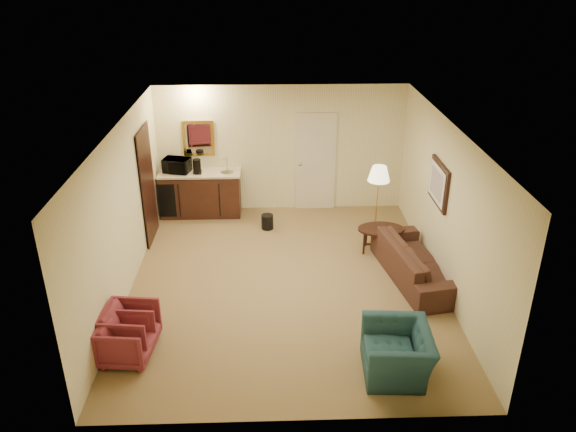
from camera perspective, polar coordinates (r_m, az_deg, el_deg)
The scene contains 12 objects.
ground at distance 9.26m, azimuth -0.21°, elevation -6.77°, with size 6.00×6.00×0.00m, color olive.
room_walls at distance 9.20m, azimuth -0.99°, elevation 4.92°, with size 5.02×6.01×2.61m.
wetbar_cabinet at distance 11.56m, azimuth -8.85°, elevation 2.27°, with size 1.64×0.58×0.92m, color #3A1912.
sofa at distance 9.42m, azimuth 12.99°, elevation -3.99°, with size 2.12×0.62×0.83m, color black.
teal_armchair at distance 7.39m, azimuth 11.10°, elevation -12.75°, with size 0.95×0.62×0.83m, color #1E414C.
rose_chair_near at distance 7.80m, azimuth -16.12°, elevation -11.90°, with size 0.63×0.59×0.65m, color maroon.
rose_chair_far at distance 7.97m, azimuth -15.77°, elevation -10.76°, with size 0.67×0.63×0.69m, color maroon.
coffee_table at distance 10.20m, azimuth 9.34°, elevation -2.40°, with size 0.82×0.55×0.47m, color black.
floor_lamp at distance 10.33m, azimuth 9.01°, elevation 1.14°, with size 0.40×0.40×1.50m, color gold.
waste_bin at distance 10.94m, azimuth -2.11°, elevation -0.60°, with size 0.23×0.23×0.29m, color black.
microwave at distance 11.42m, azimuth -11.24°, elevation 5.23°, with size 0.52×0.29×0.35m, color black.
coffee_maker at distance 11.28m, azimuth -9.23°, elevation 4.99°, with size 0.16×0.16×0.30m, color black.
Camera 1 is at (-0.24, -7.86, 4.90)m, focal length 35.00 mm.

